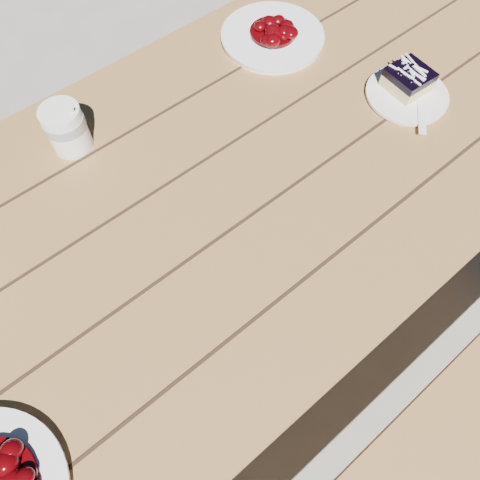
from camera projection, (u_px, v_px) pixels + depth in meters
ground at (206, 337)px, 1.54m from camera, size 60.00×60.00×0.00m
picnic_table at (189, 257)px, 1.02m from camera, size 2.00×1.55×0.75m
dessert_plate at (407, 95)px, 1.02m from camera, size 0.17×0.17×0.01m
blueberry_cake at (408, 79)px, 1.01m from camera, size 0.09×0.09×0.05m
fork_dessert at (421, 111)px, 0.99m from camera, size 0.14×0.13×0.00m
coffee_cup at (66, 129)px, 0.92m from camera, size 0.08×0.08×0.10m
second_plate at (272, 37)px, 1.11m from camera, size 0.24×0.24×0.02m
second_stew at (273, 26)px, 1.09m from camera, size 0.11×0.11×0.04m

